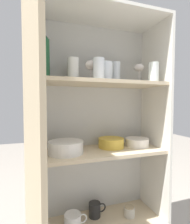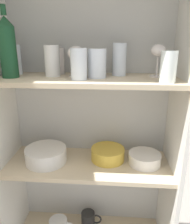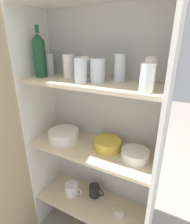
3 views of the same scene
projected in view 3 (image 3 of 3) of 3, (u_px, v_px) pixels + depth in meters
cupboard_back_panel at (102, 133)px, 1.21m from camera, size 0.82×0.02×1.55m
cupboard_side_left at (42, 130)px, 1.26m from camera, size 0.02×0.33×1.55m
cupboard_side_right at (158, 162)px, 0.91m from camera, size 0.02×0.33×1.55m
shelf_board_lower at (92, 203)px, 1.26m from camera, size 0.78×0.29×0.02m
shelf_board_middle at (91, 149)px, 1.10m from camera, size 0.78×0.29×0.02m
shelf_board_upper at (91, 83)px, 0.95m from camera, size 0.78×0.29×0.02m
tumbler_glass_0 at (81, 71)px, 0.88m from camera, size 0.07×0.07×0.12m
tumbler_glass_1 at (120, 68)px, 0.91m from camera, size 0.06×0.06×0.14m
tumbler_glass_2 at (69, 66)px, 1.01m from camera, size 0.07×0.07×0.13m
tumbler_glass_3 at (98, 70)px, 0.90m from camera, size 0.08×0.08×0.12m
tumbler_glass_4 at (147, 78)px, 0.71m from camera, size 0.06×0.06×0.12m
tumbler_glass_5 at (49, 64)px, 1.12m from camera, size 0.07×0.07×0.13m
tumbler_glass_6 at (77, 67)px, 1.07m from camera, size 0.06×0.06×0.12m
wine_glass_0 at (84, 63)px, 0.95m from camera, size 0.07×0.07×0.13m
wine_glass_1 at (151, 64)px, 0.81m from camera, size 0.06×0.06×0.14m
wine_bottle at (40, 55)px, 1.02m from camera, size 0.07×0.07×0.29m
plate_stack_white at (64, 135)px, 1.17m from camera, size 0.20×0.20×0.07m
mixing_bowl_large at (108, 144)px, 1.07m from camera, size 0.17×0.17×0.06m
serving_bowl_small at (135, 154)px, 0.98m from camera, size 0.15×0.15×0.05m
coffee_mug_primary at (95, 191)px, 1.30m from camera, size 0.12×0.08×0.09m
coffee_mug_extra_1 at (72, 189)px, 1.31m from camera, size 0.14×0.10×0.09m
storage_jar at (119, 211)px, 1.15m from camera, size 0.07×0.07×0.06m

